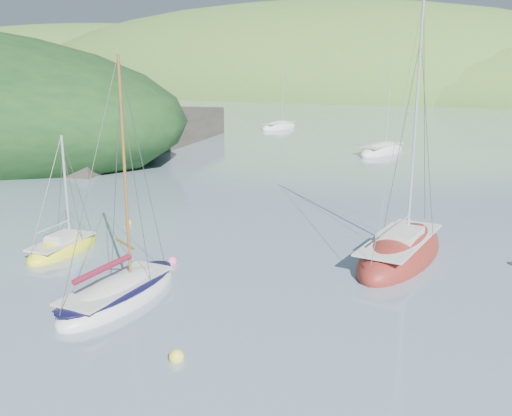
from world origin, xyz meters
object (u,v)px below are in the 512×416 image
at_px(daysailer_white, 119,295).
at_px(sailboat_yellow, 63,249).
at_px(distant_sloop_a, 381,152).
at_px(sloop_red, 400,254).
at_px(distant_sloop_c, 279,127).

xyz_separation_m(daysailer_white, sailboat_yellow, (-6.50, 3.60, -0.06)).
bearing_deg(distant_sloop_a, sailboat_yellow, -84.90).
relative_size(daysailer_white, sloop_red, 0.78).
relative_size(daysailer_white, distant_sloop_a, 0.92).
relative_size(sloop_red, distant_sloop_c, 1.24).
height_order(sailboat_yellow, distant_sloop_c, distant_sloop_c).
height_order(distant_sloop_a, distant_sloop_c, distant_sloop_a).
bearing_deg(sloop_red, distant_sloop_a, 110.42).
height_order(sailboat_yellow, distant_sloop_a, distant_sloop_a).
relative_size(daysailer_white, sailboat_yellow, 1.61).
bearing_deg(daysailer_white, distant_sloop_c, 107.33).
xyz_separation_m(distant_sloop_a, distant_sloop_c, (-19.46, 16.94, -0.01)).
bearing_deg(distant_sloop_c, sailboat_yellow, -64.15).
relative_size(sloop_red, sailboat_yellow, 2.05).
xyz_separation_m(sailboat_yellow, distant_sloop_c, (-13.08, 56.54, 0.02)).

